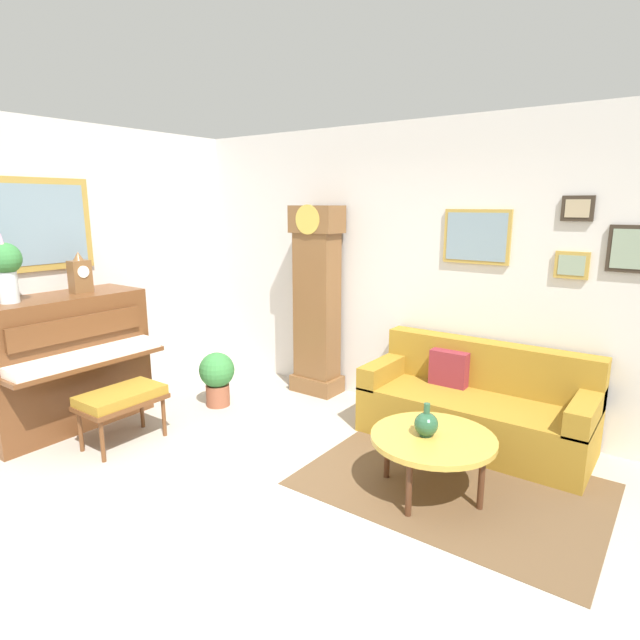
% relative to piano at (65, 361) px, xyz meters
% --- Properties ---
extents(ground_plane, '(6.40, 6.00, 0.10)m').
position_rel_piano_xyz_m(ground_plane, '(2.23, -0.06, -0.67)').
color(ground_plane, '#B2A899').
extents(wall_left, '(0.13, 4.90, 2.80)m').
position_rel_piano_xyz_m(wall_left, '(-0.37, -0.06, 0.79)').
color(wall_left, silver).
rests_on(wall_left, ground_plane).
extents(wall_back, '(5.30, 0.13, 2.80)m').
position_rel_piano_xyz_m(wall_back, '(2.25, 2.34, 0.78)').
color(wall_back, silver).
rests_on(wall_back, ground_plane).
extents(area_rug, '(2.10, 1.50, 0.01)m').
position_rel_piano_xyz_m(area_rug, '(3.34, 1.07, -0.62)').
color(area_rug, brown).
rests_on(area_rug, ground_plane).
extents(piano, '(0.87, 1.44, 1.23)m').
position_rel_piano_xyz_m(piano, '(0.00, 0.00, 0.00)').
color(piano, brown).
rests_on(piano, ground_plane).
extents(piano_bench, '(0.42, 0.70, 0.48)m').
position_rel_piano_xyz_m(piano_bench, '(0.76, 0.06, -0.21)').
color(piano_bench, brown).
rests_on(piano_bench, ground_plane).
extents(grandfather_clock, '(0.52, 0.34, 2.03)m').
position_rel_piano_xyz_m(grandfather_clock, '(1.35, 2.09, 0.34)').
color(grandfather_clock, brown).
rests_on(grandfather_clock, ground_plane).
extents(couch, '(1.90, 0.80, 0.84)m').
position_rel_piano_xyz_m(couch, '(3.20, 1.91, -0.31)').
color(couch, olive).
rests_on(couch, ground_plane).
extents(coffee_table, '(0.88, 0.88, 0.44)m').
position_rel_piano_xyz_m(coffee_table, '(3.25, 0.88, -0.21)').
color(coffee_table, gold).
rests_on(coffee_table, ground_plane).
extents(mantel_clock, '(0.13, 0.18, 0.38)m').
position_rel_piano_xyz_m(mantel_clock, '(0.00, 0.23, 0.78)').
color(mantel_clock, brown).
rests_on(mantel_clock, piano).
extents(flower_vase, '(0.26, 0.26, 0.58)m').
position_rel_piano_xyz_m(flower_vase, '(0.00, -0.40, 0.92)').
color(flower_vase, silver).
rests_on(flower_vase, piano).
extents(green_jug, '(0.17, 0.17, 0.24)m').
position_rel_piano_xyz_m(green_jug, '(3.20, 0.86, -0.10)').
color(green_jug, '#234C33').
rests_on(green_jug, coffee_table).
extents(potted_plant, '(0.36, 0.36, 0.56)m').
position_rel_piano_xyz_m(potted_plant, '(0.77, 1.15, -0.30)').
color(potted_plant, '#935138').
rests_on(potted_plant, ground_plane).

